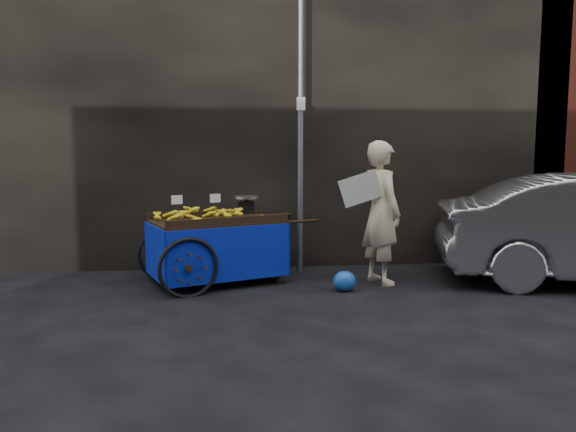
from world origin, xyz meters
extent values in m
plane|color=black|center=(0.00, 0.00, 0.00)|extent=(80.00, 80.00, 0.00)
cube|color=black|center=(-1.00, 2.60, 2.50)|extent=(11.00, 2.00, 5.00)
cylinder|color=slate|center=(0.30, 1.30, 2.00)|extent=(0.08, 0.08, 4.00)
cube|color=white|center=(0.30, 1.25, 2.40)|extent=(0.12, 0.02, 0.18)
cube|color=black|center=(-0.89, 0.72, 0.81)|extent=(1.87, 1.52, 0.06)
cube|color=black|center=(-1.06, 1.16, 0.88)|extent=(1.52, 0.61, 0.10)
cube|color=black|center=(-0.72, 0.28, 0.88)|extent=(1.52, 0.61, 0.10)
cube|color=black|center=(-0.09, 0.60, 0.40)|extent=(0.07, 0.07, 0.81)
cube|color=black|center=(-0.38, 1.35, 0.40)|extent=(0.07, 0.07, 0.81)
cylinder|color=black|center=(0.24, 0.72, 0.81)|extent=(0.49, 0.22, 0.04)
cylinder|color=black|center=(-0.05, 1.47, 0.81)|extent=(0.49, 0.22, 0.04)
torus|color=black|center=(-1.22, 0.02, 0.35)|extent=(0.72, 0.32, 0.76)
torus|color=black|center=(-1.60, 1.03, 0.35)|extent=(0.72, 0.32, 0.76)
cylinder|color=black|center=(-1.41, 0.52, 0.35)|extent=(0.45, 1.07, 0.05)
cube|color=navy|center=(-0.71, 0.24, 0.46)|extent=(1.55, 0.61, 0.69)
cube|color=navy|center=(-1.08, 1.20, 0.46)|extent=(1.55, 0.61, 0.69)
cube|color=navy|center=(-1.66, 0.43, 0.46)|extent=(0.39, 0.99, 0.69)
cube|color=navy|center=(-0.13, 1.01, 0.46)|extent=(0.39, 0.99, 0.69)
cube|color=black|center=(-0.49, 0.93, 0.98)|extent=(0.22, 0.20, 0.16)
cylinder|color=silver|center=(-0.49, 0.93, 1.12)|extent=(0.44, 0.44, 0.03)
cube|color=white|center=(-1.37, 0.42, 1.14)|extent=(0.14, 0.06, 0.11)
cube|color=white|center=(-0.90, 0.60, 1.14)|extent=(0.14, 0.06, 0.11)
imported|color=beige|center=(1.26, 0.47, 0.94)|extent=(0.67, 0.80, 1.88)
cube|color=silver|center=(0.95, 0.36, 1.26)|extent=(0.59, 0.05, 0.50)
ellipsoid|color=#184EB5|center=(0.70, 0.07, 0.13)|extent=(0.28, 0.23, 0.26)
camera|label=1|loc=(-0.75, -6.67, 1.77)|focal=35.00mm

